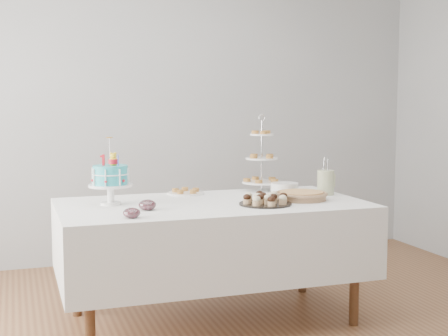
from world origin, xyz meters
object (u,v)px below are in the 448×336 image
object	(u,v)px
birthday_cake	(111,186)
pie	(301,195)
table	(212,238)
jam_bowl_a	(132,213)
tiered_stand	(262,159)
plate_stack	(284,188)
utensil_pitcher	(326,181)
pastry_plate	(186,192)
jam_bowl_b	(147,205)
cupcake_tray	(265,199)

from	to	relation	value
birthday_cake	pie	xyz separation A→B (m)	(1.20, -0.20, -0.08)
table	jam_bowl_a	size ratio (longest dim) A/B	19.85
tiered_stand	table	bearing A→B (deg)	-141.36
plate_stack	jam_bowl_a	distance (m)	1.31
birthday_cake	plate_stack	xyz separation A→B (m)	(1.21, 0.09, -0.08)
table	utensil_pitcher	distance (m)	0.90
birthday_cake	utensil_pitcher	bearing A→B (deg)	21.58
utensil_pitcher	table	bearing A→B (deg)	-153.36
plate_stack	pastry_plate	distance (m)	0.68
jam_bowl_b	jam_bowl_a	bearing A→B (deg)	-120.76
birthday_cake	jam_bowl_b	world-z (taller)	birthday_cake
cupcake_tray	table	bearing A→B (deg)	145.78
pie	tiered_stand	world-z (taller)	tiered_stand
pastry_plate	birthday_cake	bearing A→B (deg)	-153.18
cupcake_tray	pastry_plate	distance (m)	0.69
plate_stack	jam_bowl_b	size ratio (longest dim) A/B	1.84
pastry_plate	jam_bowl_a	world-z (taller)	jam_bowl_a
plate_stack	table	bearing A→B (deg)	-160.76
table	plate_stack	world-z (taller)	plate_stack
birthday_cake	pastry_plate	distance (m)	0.63
table	utensil_pitcher	world-z (taller)	utensil_pitcher
cupcake_tray	pie	distance (m)	0.32
jam_bowl_a	utensil_pitcher	bearing A→B (deg)	17.18
jam_bowl_a	jam_bowl_b	distance (m)	0.26
birthday_cake	plate_stack	bearing A→B (deg)	27.67
plate_stack	pastry_plate	bearing A→B (deg)	163.63
cupcake_tray	tiered_stand	distance (m)	0.66
birthday_cake	jam_bowl_b	xyz separation A→B (m)	(0.17, -0.26, -0.08)
table	jam_bowl_b	world-z (taller)	jam_bowl_b
tiered_stand	utensil_pitcher	distance (m)	0.49
jam_bowl_a	utensil_pitcher	world-z (taller)	utensil_pitcher
table	tiered_stand	size ratio (longest dim) A/B	3.51
table	jam_bowl_b	size ratio (longest dim) A/B	18.32
table	tiered_stand	distance (m)	0.79
jam_bowl_a	utensil_pitcher	xyz separation A→B (m)	(1.42, 0.44, 0.06)
table	jam_bowl_b	bearing A→B (deg)	-161.95
jam_bowl_a	cupcake_tray	bearing A→B (deg)	11.56
table	cupcake_tray	xyz separation A→B (m)	(0.28, -0.19, 0.26)
tiered_stand	plate_stack	distance (m)	0.29
tiered_stand	cupcake_tray	bearing A→B (deg)	-110.05
jam_bowl_a	jam_bowl_b	world-z (taller)	jam_bowl_b
pie	pastry_plate	size ratio (longest dim) A/B	1.35
table	pastry_plate	xyz separation A→B (m)	(-0.06, 0.40, 0.24)
table	jam_bowl_a	world-z (taller)	jam_bowl_a
utensil_pitcher	pie	bearing A→B (deg)	-127.37
birthday_cake	cupcake_tray	bearing A→B (deg)	4.52
pastry_plate	utensil_pitcher	size ratio (longest dim) A/B	0.99
birthday_cake	tiered_stand	bearing A→B (deg)	37.59
pie	jam_bowl_a	size ratio (longest dim) A/B	3.55
utensil_pitcher	tiered_stand	bearing A→B (deg)	157.71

